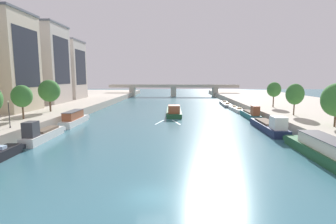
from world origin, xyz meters
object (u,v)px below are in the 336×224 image
Objects in this scene: moored_boat_right_upstream at (236,109)px; tree_left_midway at (49,91)px; moored_boat_right_downstream at (325,150)px; barge_midriver at (174,111)px; tree_left_past_mid at (22,96)px; bridge_far at (174,89)px; moored_boat_right_gap_after at (251,114)px; moored_boat_right_end at (269,126)px; tree_right_midway at (295,94)px; tree_right_second at (274,90)px; moored_boat_right_midway at (225,104)px; moored_boat_left_lone at (42,134)px; moored_boat_left_second at (74,119)px; lamppost_left_bank at (9,113)px.

moored_boat_right_upstream is 50.36m from tree_left_midway.
barge_midriver is at bearing 116.64° from moored_boat_right_downstream.
bridge_far is at bearing 72.88° from tree_left_past_mid.
tree_left_midway is at bearing -174.87° from moored_boat_right_gap_after.
moored_boat_right_downstream is (18.61, -37.09, 0.26)m from barge_midriver.
moored_boat_right_end is 11.21m from tree_right_midway.
tree_right_second is (7.56, 37.28, 5.52)m from moored_boat_right_downstream.
barge_midriver is 28.55m from moored_boat_right_midway.
moored_boat_right_gap_after is at bearing -139.66° from tree_right_second.
moored_boat_right_upstream is (38.48, 36.78, -0.51)m from moored_boat_left_lone.
bridge_far reaches higher than moored_boat_right_end.
moored_boat_right_midway is 2.41× the size of tree_right_midway.
moored_boat_right_gap_after is 1.91× the size of tree_right_midway.
moored_boat_right_downstream is (39.40, -21.84, -0.06)m from moored_boat_left_second.
bridge_far is (19.02, 94.27, 2.97)m from moored_boat_left_lone.
moored_boat_right_upstream is 1.88× the size of tree_right_second.
moored_boat_right_gap_after reaches higher than barge_midriver.
moored_boat_right_midway is at bearing 35.38° from tree_left_midway.
barge_midriver is 35.37m from moored_boat_left_lone.
moored_boat_right_downstream is 104.28m from bridge_far.
moored_boat_left_lone is 38.91m from moored_boat_right_end.
moored_boat_right_upstream is 57.21m from lamppost_left_bank.
tree_right_second is at bearing -69.37° from moored_boat_right_midway.
bridge_far is (26.69, 86.62, -2.36)m from tree_left_past_mid.
moored_boat_right_upstream is at bearing 43.71° from moored_boat_left_lone.
tree_left_midway reaches higher than moored_boat_right_gap_after.
tree_right_midway reaches higher than bridge_far.
moored_boat_left_second is 82.90m from bridge_far.
barge_midriver is 1.22× the size of moored_boat_right_end.
tree_right_second reaches higher than moored_boat_right_downstream.
moored_boat_right_downstream is at bearing -29.00° from moored_boat_left_second.
bridge_far is at bearing 102.46° from moored_boat_right_end.
moored_boat_right_midway is (38.08, 51.30, -0.50)m from moored_boat_left_lone.
tree_right_second is at bearing 11.09° from tree_left_midway.
moored_boat_right_gap_after is 49.13m from tree_left_past_mid.
moored_boat_left_lone is at bearing 5.75° from lamppost_left_bank.
moored_boat_right_end is (38.59, -5.53, -0.22)m from moored_boat_left_second.
tree_left_past_mid reaches higher than moored_boat_right_end.
tree_right_second is at bearing 78.54° from moored_boat_right_downstream.
bridge_far is at bearing 108.31° from tree_right_midway.
moored_boat_right_gap_after is at bearing -88.60° from moored_boat_right_midway.
moored_boat_right_end is (17.80, -20.78, 0.10)m from barge_midriver.
lamppost_left_bank is at bearing -168.48° from moored_boat_right_end.
barge_midriver is 29.32m from tree_right_midway.
tree_left_past_mid is 0.88× the size of tree_left_midway.
lamppost_left_bank is 0.06× the size of bridge_far.
moored_boat_left_second is at bearing -161.80° from tree_right_second.
moored_boat_right_end is at bearing -137.79° from tree_right_midway.
moored_boat_right_upstream is (18.25, 7.76, -0.38)m from barge_midriver.
tree_right_second reaches higher than moored_boat_right_gap_after.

